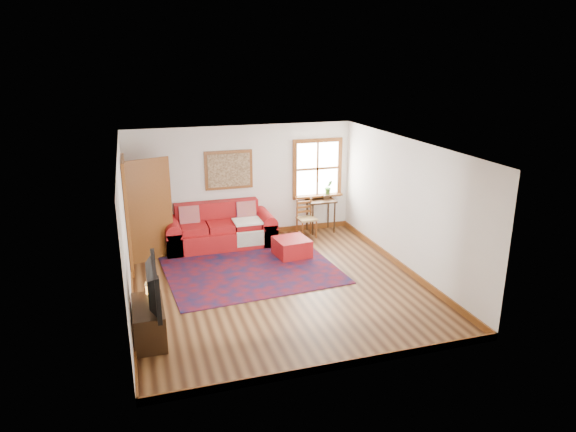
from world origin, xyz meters
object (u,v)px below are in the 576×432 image
object	(u,v)px
side_table	(321,205)
media_cabinet	(149,322)
red_ottoman	(292,247)
red_leather_sofa	(220,232)
ladder_back_chair	(306,217)

from	to	relation	value
side_table	media_cabinet	distance (m)	5.53
red_ottoman	media_cabinet	distance (m)	3.83
red_ottoman	red_leather_sofa	bearing A→B (deg)	133.88
media_cabinet	ladder_back_chair	bearing A→B (deg)	44.35
side_table	red_ottoman	bearing A→B (deg)	-130.84
media_cabinet	red_leather_sofa	bearing A→B (deg)	64.87
side_table	media_cabinet	bearing A→B (deg)	-137.17
red_leather_sofa	red_ottoman	xyz separation A→B (m)	(1.28, -1.06, -0.11)
side_table	red_leather_sofa	bearing A→B (deg)	-174.52
red_ottoman	media_cabinet	xyz separation A→B (m)	(-2.93, -2.46, 0.08)
side_table	media_cabinet	xyz separation A→B (m)	(-4.05, -3.75, -0.36)
red_ottoman	media_cabinet	bearing A→B (deg)	-146.64
red_leather_sofa	ladder_back_chair	xyz separation A→B (m)	(1.95, -0.00, 0.16)
ladder_back_chair	media_cabinet	size ratio (longest dim) A/B	0.88
red_leather_sofa	media_cabinet	bearing A→B (deg)	-115.13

